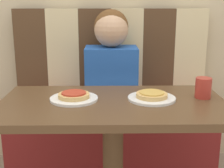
% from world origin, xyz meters
% --- Properties ---
extents(booth_seat, '(1.34, 0.47, 0.49)m').
position_xyz_m(booth_seat, '(0.00, 0.60, 0.25)').
color(booth_seat, maroon).
rests_on(booth_seat, ground_plane).
extents(booth_backrest, '(1.34, 0.07, 0.63)m').
position_xyz_m(booth_backrest, '(0.00, 0.80, 0.81)').
color(booth_backrest, '#4C331E').
rests_on(booth_backrest, booth_seat).
extents(dining_table, '(1.07, 0.58, 0.72)m').
position_xyz_m(dining_table, '(0.00, 0.00, 0.61)').
color(dining_table, brown).
rests_on(dining_table, ground_plane).
extents(person, '(0.33, 0.25, 0.63)m').
position_xyz_m(person, '(0.00, 0.60, 0.82)').
color(person, '#2356B2').
rests_on(person, booth_seat).
extents(plate_left, '(0.23, 0.23, 0.01)m').
position_xyz_m(plate_left, '(-0.19, 0.03, 0.72)').
color(plate_left, white).
rests_on(plate_left, dining_table).
extents(plate_right, '(0.23, 0.23, 0.01)m').
position_xyz_m(plate_right, '(0.19, 0.03, 0.72)').
color(plate_right, white).
rests_on(plate_right, dining_table).
extents(pizza_left, '(0.15, 0.15, 0.03)m').
position_xyz_m(pizza_left, '(-0.19, 0.03, 0.74)').
color(pizza_left, tan).
rests_on(pizza_left, plate_left).
extents(pizza_right, '(0.15, 0.15, 0.03)m').
position_xyz_m(pizza_right, '(0.19, 0.03, 0.74)').
color(pizza_right, tan).
rests_on(pizza_right, plate_right).
extents(drinking_cup, '(0.08, 0.08, 0.10)m').
position_xyz_m(drinking_cup, '(0.44, 0.06, 0.77)').
color(drinking_cup, '#B23328').
rests_on(drinking_cup, dining_table).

